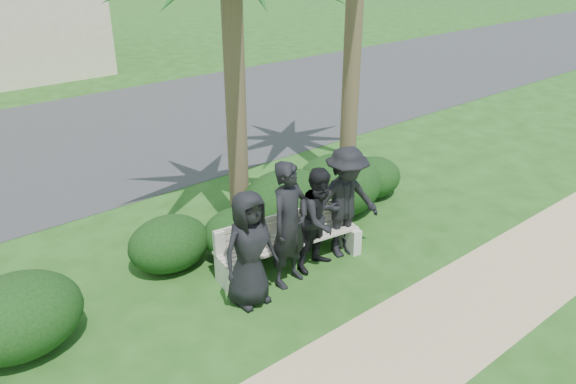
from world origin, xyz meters
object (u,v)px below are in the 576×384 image
at_px(man_a, 249,249).
at_px(park_bench, 289,245).
at_px(man_b, 289,225).
at_px(man_c, 321,219).
at_px(man_d, 346,203).

bearing_deg(man_a, park_bench, 19.77).
xyz_separation_m(man_a, man_b, (0.71, 0.03, 0.11)).
relative_size(man_a, man_b, 0.88).
distance_m(man_c, man_d, 0.53).
bearing_deg(park_bench, man_c, -30.26).
bearing_deg(man_a, man_d, 2.60).
xyz_separation_m(man_a, man_d, (1.85, 0.09, 0.07)).
distance_m(park_bench, man_c, 0.63).
height_order(man_b, man_d, man_b).
xyz_separation_m(man_a, man_c, (1.32, 0.06, -0.03)).
bearing_deg(park_bench, man_b, -120.58).
bearing_deg(man_c, man_d, -3.46).
bearing_deg(man_d, park_bench, 174.91).
bearing_deg(man_b, park_bench, 39.40).
height_order(man_a, man_c, man_a).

